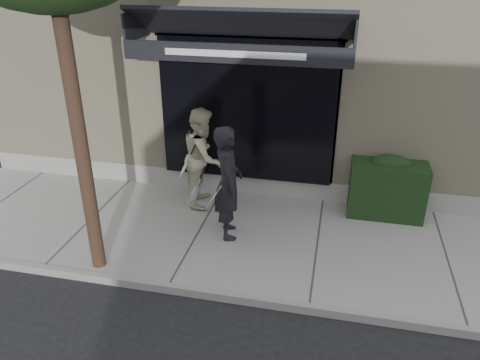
# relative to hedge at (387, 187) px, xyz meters

# --- Properties ---
(ground) EXTENTS (80.00, 80.00, 0.00)m
(ground) POSITION_rel_hedge_xyz_m (-1.10, -1.25, -0.66)
(ground) COLOR black
(ground) RESTS_ON ground
(sidewalk) EXTENTS (20.00, 3.00, 0.12)m
(sidewalk) POSITION_rel_hedge_xyz_m (-1.10, -1.25, -0.60)
(sidewalk) COLOR gray
(sidewalk) RESTS_ON ground
(curb) EXTENTS (20.00, 0.10, 0.14)m
(curb) POSITION_rel_hedge_xyz_m (-1.10, -2.80, -0.59)
(curb) COLOR gray
(curb) RESTS_ON ground
(building_facade) EXTENTS (14.30, 8.04, 5.64)m
(building_facade) POSITION_rel_hedge_xyz_m (-1.11, 3.71, 2.08)
(building_facade) COLOR beige
(building_facade) RESTS_ON ground
(hedge) EXTENTS (1.30, 0.70, 1.14)m
(hedge) POSITION_rel_hedge_xyz_m (0.00, 0.00, 0.00)
(hedge) COLOR black
(hedge) RESTS_ON sidewalk
(pedestrian_front) EXTENTS (0.91, 0.85, 1.91)m
(pedestrian_front) POSITION_rel_hedge_xyz_m (-2.59, -1.29, 0.42)
(pedestrian_front) COLOR black
(pedestrian_front) RESTS_ON sidewalk
(pedestrian_back) EXTENTS (0.81, 1.00, 1.84)m
(pedestrian_back) POSITION_rel_hedge_xyz_m (-3.30, -0.26, 0.38)
(pedestrian_back) COLOR beige
(pedestrian_back) RESTS_ON sidewalk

